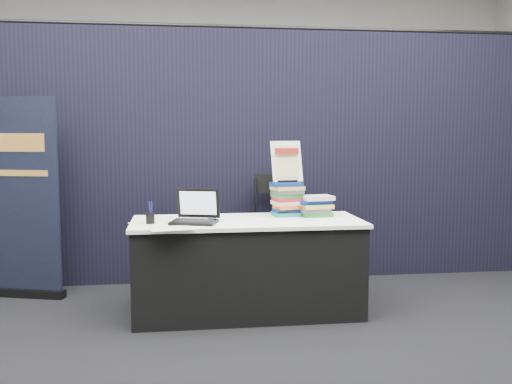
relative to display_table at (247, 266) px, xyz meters
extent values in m
plane|color=black|center=(0.00, -0.55, -0.38)|extent=(8.00, 8.00, 0.00)
cube|color=beige|center=(0.00, 3.45, 1.37)|extent=(8.00, 0.02, 3.50)
cube|color=black|center=(0.00, 1.05, 0.82)|extent=(6.00, 0.08, 2.40)
cube|color=black|center=(0.00, 0.00, -0.02)|extent=(1.76, 0.71, 0.72)
cube|color=white|center=(0.00, 0.00, 0.36)|extent=(1.80, 0.75, 0.03)
cube|color=black|center=(-0.42, -0.13, 0.38)|extent=(0.39, 0.32, 0.02)
cube|color=black|center=(-0.42, -0.01, 0.51)|extent=(0.34, 0.15, 0.23)
cube|color=silver|center=(-0.42, -0.02, 0.51)|extent=(0.28, 0.12, 0.18)
ellipsoid|color=black|center=(-0.28, -0.08, 0.39)|extent=(0.10, 0.13, 0.04)
cube|color=white|center=(-0.75, -0.08, 0.38)|extent=(0.33, 0.29, 0.00)
cube|color=silver|center=(-0.59, -0.33, 0.38)|extent=(0.33, 0.26, 0.00)
cube|color=white|center=(-0.63, 0.03, 0.38)|extent=(0.35, 0.28, 0.00)
cylinder|color=black|center=(-0.74, -0.11, 0.42)|extent=(0.08, 0.08, 0.08)
cube|color=#1C6C6D|center=(0.35, 0.18, 0.39)|extent=(0.25, 0.21, 0.03)
cube|color=navy|center=(0.35, 0.18, 0.42)|extent=(0.25, 0.21, 0.03)
cube|color=orange|center=(0.35, 0.18, 0.45)|extent=(0.25, 0.21, 0.03)
cube|color=beige|center=(0.35, 0.18, 0.48)|extent=(0.25, 0.21, 0.03)
cube|color=#AF1C2A|center=(0.35, 0.18, 0.51)|extent=(0.25, 0.21, 0.03)
cube|color=#207B29|center=(0.35, 0.18, 0.54)|extent=(0.25, 0.21, 0.03)
cube|color=#48484C|center=(0.35, 0.18, 0.57)|extent=(0.25, 0.21, 0.03)
cube|color=tan|center=(0.35, 0.18, 0.60)|extent=(0.25, 0.21, 0.03)
cube|color=navy|center=(0.35, 0.18, 0.63)|extent=(0.25, 0.21, 0.03)
cube|color=#207B29|center=(0.58, 0.12, 0.39)|extent=(0.25, 0.20, 0.03)
cube|color=#48484C|center=(0.58, 0.12, 0.42)|extent=(0.25, 0.20, 0.03)
cube|color=tan|center=(0.58, 0.12, 0.46)|extent=(0.25, 0.20, 0.03)
cube|color=navy|center=(0.58, 0.12, 0.49)|extent=(0.25, 0.20, 0.03)
cube|color=beige|center=(0.58, 0.12, 0.53)|extent=(0.25, 0.20, 0.03)
cube|color=black|center=(0.35, 0.16, 0.66)|extent=(0.17, 0.04, 0.02)
cylinder|color=black|center=(0.28, 0.25, 0.76)|extent=(0.02, 0.09, 0.25)
cylinder|color=black|center=(0.42, 0.25, 0.76)|extent=(0.02, 0.09, 0.25)
cube|color=white|center=(0.35, 0.21, 0.82)|extent=(0.27, 0.14, 0.33)
cube|color=#D8CC87|center=(0.35, 0.20, 0.82)|extent=(0.21, 0.10, 0.26)
cube|color=maroon|center=(0.35, 0.20, 0.91)|extent=(0.20, 0.05, 0.05)
cube|color=black|center=(-1.88, 0.69, -0.34)|extent=(0.74, 0.31, 0.07)
cube|color=black|center=(-1.88, 0.71, 0.49)|extent=(0.68, 0.23, 1.74)
cube|color=gold|center=(-1.88, 0.70, 0.97)|extent=(0.46, 0.14, 0.16)
cube|color=gold|center=(-1.88, 0.70, 0.71)|extent=(0.50, 0.15, 0.05)
cylinder|color=black|center=(0.18, 0.40, -0.12)|extent=(0.02, 0.02, 0.51)
cylinder|color=black|center=(0.63, 0.40, -0.12)|extent=(0.02, 0.02, 0.51)
cylinder|color=black|center=(0.18, 0.85, -0.12)|extent=(0.02, 0.02, 0.51)
cylinder|color=black|center=(0.63, 0.85, -0.12)|extent=(0.02, 0.02, 0.51)
cube|color=black|center=(0.40, 0.63, 0.15)|extent=(0.54, 0.54, 0.04)
cube|color=black|center=(0.40, 0.85, 0.58)|extent=(0.45, 0.10, 0.18)
camera|label=1|loc=(-0.52, -4.40, 1.06)|focal=40.00mm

